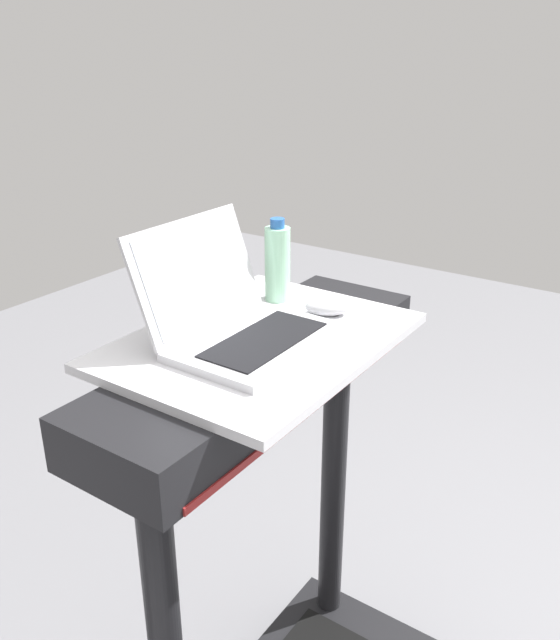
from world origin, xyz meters
The scene contains 4 objects.
desk_board centered at (0.00, 0.70, 1.17)m, with size 0.63×0.47×0.02m, color silver.
laptop centered at (-0.04, 0.73, 1.23)m, with size 0.34×0.31×0.24m.
computer_mouse centered at (0.18, 0.65, 1.20)m, with size 0.06×0.10×0.03m, color #B2B2B7.
water_bottle centered at (0.20, 0.79, 1.27)m, with size 0.06×0.06×0.20m.
Camera 1 is at (-1.02, -0.05, 1.76)m, focal length 37.22 mm.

